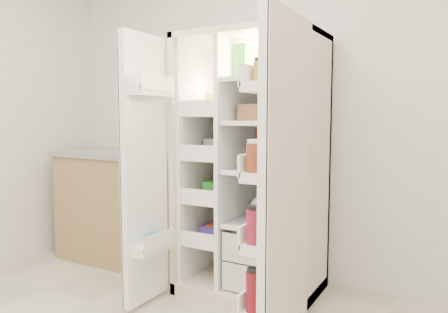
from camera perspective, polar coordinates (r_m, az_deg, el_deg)
The scene contains 5 objects.
wall_back at distance 3.30m, azimuth 7.49°, elevation 7.23°, with size 4.00×0.02×2.70m, color white.
refrigerator at distance 3.03m, azimuth 4.47°, elevation -4.09°, with size 0.92×0.70×1.80m.
freezer_door at distance 2.78m, azimuth -10.57°, elevation -1.93°, with size 0.15×0.40×1.72m.
fridge_door at distance 2.20m, azimuth 7.80°, elevation -4.25°, with size 0.17×0.58×1.72m.
kitchen_counter at distance 3.77m, azimuth -11.97°, elevation -6.49°, with size 1.30×0.69×0.94m.
Camera 1 is at (1.24, -1.06, 1.24)m, focal length 34.00 mm.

